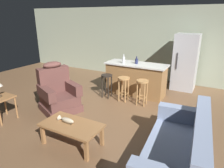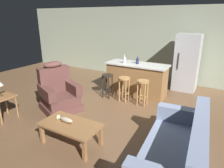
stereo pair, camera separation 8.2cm
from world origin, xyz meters
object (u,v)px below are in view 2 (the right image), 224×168
(fish_figurine, at_px, (65,120))
(bar_stool_right, at_px, (143,88))
(refrigerator, at_px, (187,63))
(end_table, at_px, (2,100))
(bottle_short_amber, at_px, (124,60))
(bar_stool_left, at_px, (107,82))
(coffee_table, at_px, (70,126))
(couch, at_px, (177,154))
(bottle_tall_green, at_px, (137,61))
(bar_stool_middle, at_px, (124,85))
(recliner_near_lamp, at_px, (59,93))
(kitchen_island, at_px, (137,79))

(fish_figurine, relative_size, bar_stool_right, 0.50)
(fish_figurine, height_order, bar_stool_right, bar_stool_right)
(fish_figurine, xyz_separation_m, refrigerator, (1.34, 4.10, 0.42))
(end_table, distance_m, bottle_short_amber, 3.31)
(bar_stool_left, bearing_deg, coffee_table, -75.43)
(coffee_table, relative_size, fish_figurine, 3.24)
(couch, bearing_deg, bottle_tall_green, -60.82)
(couch, bearing_deg, bar_stool_right, -61.26)
(bar_stool_middle, distance_m, bottle_short_amber, 0.79)
(bar_stool_left, height_order, refrigerator, refrigerator)
(couch, distance_m, bottle_short_amber, 3.40)
(fish_figurine, relative_size, recliner_near_lamp, 0.28)
(coffee_table, relative_size, refrigerator, 0.62)
(recliner_near_lamp, bearing_deg, refrigerator, 75.48)
(bottle_short_amber, bearing_deg, bar_stool_left, -121.04)
(bar_stool_right, height_order, refrigerator, refrigerator)
(end_table, height_order, bottle_tall_green, bottle_tall_green)
(couch, xyz_separation_m, refrigerator, (-0.63, 3.90, 0.54))
(bottle_tall_green, bearing_deg, refrigerator, 46.40)
(bottle_tall_green, bearing_deg, couch, -56.27)
(coffee_table, distance_m, bar_stool_right, 2.34)
(refrigerator, bearing_deg, end_table, -127.80)
(coffee_table, relative_size, end_table, 1.96)
(fish_figurine, height_order, bottle_short_amber, bottle_short_amber)
(recliner_near_lamp, relative_size, refrigerator, 0.68)
(fish_figurine, xyz_separation_m, bottle_tall_green, (0.18, 2.88, 0.57))
(coffee_table, height_order, recliner_near_lamp, recliner_near_lamp)
(refrigerator, height_order, bottle_tall_green, refrigerator)
(bar_stool_left, distance_m, refrigerator, 2.60)
(kitchen_island, bearing_deg, fish_figurine, -93.39)
(refrigerator, bearing_deg, coffee_table, -106.40)
(bottle_short_amber, bearing_deg, refrigerator, 41.65)
(coffee_table, relative_size, bottle_tall_green, 5.28)
(recliner_near_lamp, height_order, bottle_short_amber, bottle_short_amber)
(coffee_table, xyz_separation_m, refrigerator, (1.21, 4.11, 0.52))
(bottle_short_amber, bearing_deg, couch, -50.00)
(refrigerator, relative_size, bottle_tall_green, 8.44)
(end_table, relative_size, refrigerator, 0.32)
(coffee_table, xyz_separation_m, kitchen_island, (0.04, 2.91, 0.11))
(refrigerator, bearing_deg, bottle_short_amber, -138.35)
(recliner_near_lamp, bearing_deg, bar_stool_right, 60.43)
(fish_figurine, height_order, kitchen_island, kitchen_island)
(bar_stool_left, bearing_deg, fish_figurine, -78.52)
(recliner_near_lamp, bearing_deg, end_table, -102.68)
(bar_stool_right, xyz_separation_m, bottle_tall_green, (-0.43, 0.61, 0.56))
(recliner_near_lamp, bearing_deg, kitchen_island, 79.89)
(coffee_table, height_order, couch, couch)
(fish_figurine, xyz_separation_m, end_table, (-1.86, -0.03, -0.00))
(bar_stool_left, xyz_separation_m, bottle_tall_green, (0.64, 0.61, 0.56))
(fish_figurine, distance_m, couch, 1.98)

